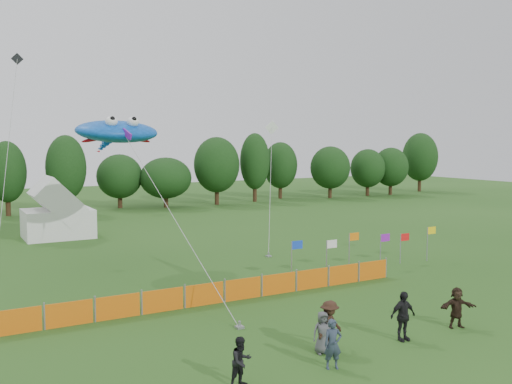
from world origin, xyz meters
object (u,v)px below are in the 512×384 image
tent_right (58,214)px  spectator_a (333,344)px  barrier_fence (224,292)px  spectator_b (241,361)px  spectator_d (403,316)px  spectator_c (329,326)px  spectator_e (323,333)px  spectator_f (457,308)px  stingray_kite (116,132)px

tent_right → spectator_a: 31.39m
barrier_fence → spectator_b: bearing=-112.8°
barrier_fence → spectator_d: (3.62, -7.90, 0.44)m
spectator_c → spectator_a: bearing=-137.1°
spectator_b → spectator_e: bearing=3.1°
spectator_d → spectator_f: bearing=5.1°
spectator_c → spectator_e: (-0.35, -0.07, -0.16)m
stingray_kite → spectator_d: bearing=-74.5°
tent_right → spectator_f: (9.92, -30.31, -1.01)m
spectator_a → spectator_c: spectator_c is taller
tent_right → spectator_d: (6.97, -30.35, -0.89)m
spectator_a → stingray_kite: size_ratio=0.08×
spectator_a → spectator_b: 3.26m
tent_right → spectator_e: bearing=-83.2°
spectator_a → spectator_e: spectator_a is taller
barrier_fence → stingray_kite: bearing=98.7°
spectator_d → spectator_f: 2.95m
spectator_c → stingray_kite: 20.22m
spectator_a → spectator_c: 1.59m
tent_right → barrier_fence: bearing=-81.5°
spectator_e → spectator_f: size_ratio=0.92×
spectator_a → spectator_e: size_ratio=1.10×
spectator_f → spectator_e: bearing=-163.4°
barrier_fence → spectator_c: spectator_c is taller
spectator_b → spectator_f: (10.13, 0.60, 0.05)m
stingray_kite → spectator_f: bearing=-66.6°
barrier_fence → spectator_e: bearing=-88.5°
spectator_b → spectator_f: 10.15m
tent_right → spectator_c: size_ratio=2.79×
barrier_fence → spectator_d: size_ratio=10.58×
spectator_d → spectator_f: spectator_d is taller
spectator_e → spectator_d: bearing=10.3°
spectator_c → spectator_e: bearing=176.9°
barrier_fence → spectator_a: bearing=-92.0°
tent_right → barrier_fence: 22.74m
tent_right → stingray_kite: size_ratio=0.24×
spectator_b → spectator_e: spectator_b is taller
spectator_d → stingray_kite: 21.21m
spectator_d → spectator_c: bearing=175.7°
spectator_b → spectator_d: 7.21m
spectator_a → spectator_d: spectator_d is taller
spectator_b → spectator_a: bearing=-16.7°
tent_right → spectator_f: 31.91m
spectator_f → stingray_kite: bearing=133.2°
spectator_a → spectator_d: size_ratio=0.89×
spectator_f → spectator_c: bearing=-164.3°
spectator_d → spectator_e: 3.45m
spectator_f → spectator_b: bearing=-156.8°
spectator_a → spectator_b: bearing=-165.9°
spectator_b → spectator_d: size_ratio=0.82×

